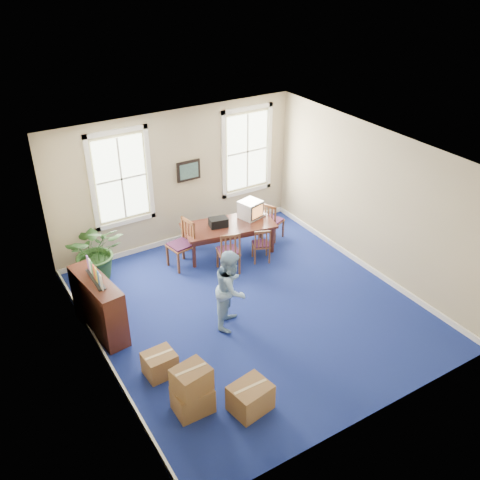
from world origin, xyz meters
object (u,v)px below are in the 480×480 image
crt_tv (250,209)px  chair_near_left (228,251)px  conference_table (229,238)px  man (231,289)px  cardboard_boxes (202,379)px  credenza (99,305)px  potted_plant (96,251)px

crt_tv → chair_near_left: size_ratio=0.48×
conference_table → man: (-1.29, -2.31, 0.44)m
crt_tv → man: man is taller
conference_table → cardboard_boxes: size_ratio=1.34×
man → credenza: size_ratio=1.07×
crt_tv → chair_near_left: 1.35m
chair_near_left → cardboard_boxes: size_ratio=0.66×
conference_table → potted_plant: 3.00m
chair_near_left → credenza: (-3.05, -0.52, 0.07)m
credenza → potted_plant: (0.55, 1.76, 0.08)m
credenza → potted_plant: 1.84m
cardboard_boxes → chair_near_left: bearing=53.4°
crt_tv → man: 3.04m
credenza → potted_plant: potted_plant is taller
crt_tv → cardboard_boxes: crt_tv is taller
credenza → potted_plant: size_ratio=1.12×
chair_near_left → man: bearing=77.8°
conference_table → chair_near_left: 0.84m
chair_near_left → potted_plant: size_ratio=0.78×
conference_table → crt_tv: (0.62, 0.05, 0.56)m
credenza → crt_tv: bearing=10.0°
chair_near_left → potted_plant: potted_plant is taller
chair_near_left → potted_plant: (-2.51, 1.23, 0.15)m
potted_plant → conference_table: bearing=-10.0°
potted_plant → crt_tv: bearing=-7.6°
chair_near_left → cardboard_boxes: chair_near_left is taller
man → credenza: bearing=108.6°
conference_table → cardboard_boxes: 4.61m
conference_table → potted_plant: (-2.94, 0.52, 0.30)m
conference_table → cardboard_boxes: bearing=-114.5°
chair_near_left → man: man is taller
crt_tv → potted_plant: 3.59m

